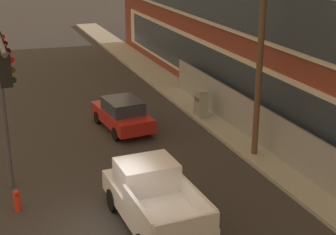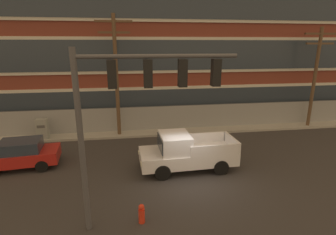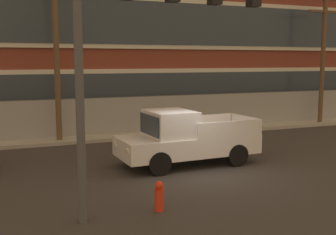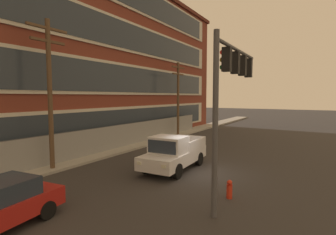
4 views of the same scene
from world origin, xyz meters
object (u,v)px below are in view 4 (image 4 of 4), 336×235
pickup_truck_white (173,153)px  utility_pole_midblock (178,95)px  traffic_signal_mast (231,82)px  utility_pole_near_corner (50,88)px  fire_hydrant (229,189)px

pickup_truck_white → utility_pole_midblock: utility_pole_midblock is taller
traffic_signal_mast → pickup_truck_white: (2.74, 4.14, -3.87)m
utility_pole_near_corner → fire_hydrant: size_ratio=10.87×
utility_pole_midblock → fire_hydrant: 17.60m
pickup_truck_white → fire_hydrant: size_ratio=6.67×
traffic_signal_mast → fire_hydrant: traffic_signal_mast is taller
pickup_truck_white → utility_pole_near_corner: utility_pole_near_corner is taller
pickup_truck_white → utility_pole_near_corner: bearing=122.1°
traffic_signal_mast → fire_hydrant: 4.44m
traffic_signal_mast → utility_pole_midblock: bearing=35.0°
utility_pole_midblock → fire_hydrant: (-14.01, -9.88, -3.97)m
pickup_truck_white → fire_hydrant: 4.87m
pickup_truck_white → utility_pole_midblock: bearing=26.8°
utility_pole_midblock → fire_hydrant: bearing=-144.8°
pickup_truck_white → fire_hydrant: pickup_truck_white is taller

